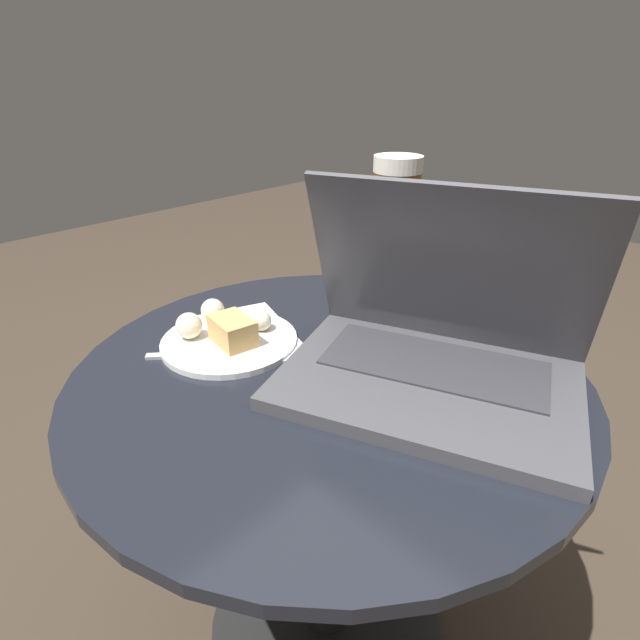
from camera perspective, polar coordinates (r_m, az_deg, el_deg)
name	(u,v)px	position (r m, az deg, el deg)	size (l,w,h in m)	color
ground_plane	(326,622)	(1.10, 0.66, -31.23)	(6.00, 6.00, 0.00)	#382D23
table	(327,457)	(0.79, 0.82, -15.40)	(0.70, 0.70, 0.56)	black
napkin	(245,336)	(0.77, -8.58, -1.77)	(0.23, 0.20, 0.00)	white
laptop	(435,345)	(0.65, 12.96, -2.81)	(0.43, 0.36, 0.25)	#47474C
beer_glass	(393,237)	(0.82, 8.38, 9.41)	(0.07, 0.07, 0.25)	brown
snack_plate	(227,334)	(0.76, -10.63, -1.57)	(0.20, 0.20, 0.05)	white
fork	(227,353)	(0.73, -10.60, -3.70)	(0.14, 0.16, 0.00)	#B2B2B7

